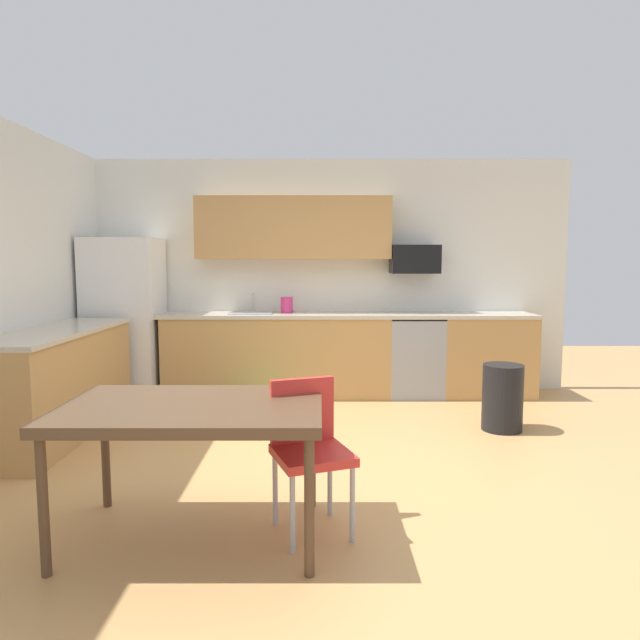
{
  "coord_description": "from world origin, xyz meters",
  "views": [
    {
      "loc": [
        -0.0,
        -3.98,
        1.52
      ],
      "look_at": [
        0.0,
        1.0,
        1.0
      ],
      "focal_mm": 31.3,
      "sensor_mm": 36.0,
      "label": 1
    }
  ],
  "objects_px": {
    "refrigerator": "(125,319)",
    "microwave": "(414,259)",
    "dining_table": "(193,415)",
    "trash_bin": "(502,397)",
    "kettle": "(287,306)",
    "chair_near_table": "(309,442)",
    "oven_range": "(414,356)"
  },
  "relations": [
    {
      "from": "trash_bin",
      "to": "kettle",
      "type": "height_order",
      "value": "kettle"
    },
    {
      "from": "microwave",
      "to": "kettle",
      "type": "xyz_separation_m",
      "value": [
        -1.46,
        -0.05,
        -0.53
      ]
    },
    {
      "from": "trash_bin",
      "to": "kettle",
      "type": "distance_m",
      "value": 2.57
    },
    {
      "from": "oven_range",
      "to": "dining_table",
      "type": "height_order",
      "value": "oven_range"
    },
    {
      "from": "oven_range",
      "to": "chair_near_table",
      "type": "bearing_deg",
      "value": -109.64
    },
    {
      "from": "trash_bin",
      "to": "kettle",
      "type": "relative_size",
      "value": 3.0
    },
    {
      "from": "refrigerator",
      "to": "microwave",
      "type": "xyz_separation_m",
      "value": [
        3.26,
        0.18,
        0.66
      ]
    },
    {
      "from": "oven_range",
      "to": "trash_bin",
      "type": "bearing_deg",
      "value": -66.9
    },
    {
      "from": "refrigerator",
      "to": "chair_near_table",
      "type": "distance_m",
      "value": 3.79
    },
    {
      "from": "microwave",
      "to": "dining_table",
      "type": "xyz_separation_m",
      "value": [
        -1.77,
        -3.42,
        -0.85
      ]
    },
    {
      "from": "dining_table",
      "to": "chair_near_table",
      "type": "distance_m",
      "value": 0.66
    },
    {
      "from": "kettle",
      "to": "chair_near_table",
      "type": "bearing_deg",
      "value": -84.51
    },
    {
      "from": "refrigerator",
      "to": "microwave",
      "type": "height_order",
      "value": "refrigerator"
    },
    {
      "from": "oven_range",
      "to": "kettle",
      "type": "bearing_deg",
      "value": 178.03
    },
    {
      "from": "dining_table",
      "to": "oven_range",
      "type": "bearing_deg",
      "value": 61.94
    },
    {
      "from": "dining_table",
      "to": "kettle",
      "type": "distance_m",
      "value": 3.4
    },
    {
      "from": "dining_table",
      "to": "kettle",
      "type": "bearing_deg",
      "value": 84.71
    },
    {
      "from": "oven_range",
      "to": "dining_table",
      "type": "distance_m",
      "value": 3.77
    },
    {
      "from": "oven_range",
      "to": "dining_table",
      "type": "xyz_separation_m",
      "value": [
        -1.77,
        -3.32,
        0.24
      ]
    },
    {
      "from": "refrigerator",
      "to": "microwave",
      "type": "relative_size",
      "value": 3.29
    },
    {
      "from": "chair_near_table",
      "to": "microwave",
      "type": "bearing_deg",
      "value": 70.91
    },
    {
      "from": "refrigerator",
      "to": "kettle",
      "type": "xyz_separation_m",
      "value": [
        1.8,
        0.13,
        0.13
      ]
    },
    {
      "from": "chair_near_table",
      "to": "trash_bin",
      "type": "xyz_separation_m",
      "value": [
        1.72,
        1.86,
        -0.2
      ]
    },
    {
      "from": "dining_table",
      "to": "trash_bin",
      "type": "distance_m",
      "value": 3.09
    },
    {
      "from": "refrigerator",
      "to": "kettle",
      "type": "distance_m",
      "value": 1.81
    },
    {
      "from": "refrigerator",
      "to": "trash_bin",
      "type": "bearing_deg",
      "value": -18.25
    },
    {
      "from": "oven_range",
      "to": "trash_bin",
      "type": "relative_size",
      "value": 1.52
    },
    {
      "from": "refrigerator",
      "to": "dining_table",
      "type": "relative_size",
      "value": 1.27
    },
    {
      "from": "microwave",
      "to": "chair_near_table",
      "type": "xyz_separation_m",
      "value": [
        -1.14,
        -3.31,
        -1.04
      ]
    },
    {
      "from": "microwave",
      "to": "chair_near_table",
      "type": "relative_size",
      "value": 0.64
    },
    {
      "from": "oven_range",
      "to": "chair_near_table",
      "type": "distance_m",
      "value": 3.4
    },
    {
      "from": "chair_near_table",
      "to": "refrigerator",
      "type": "bearing_deg",
      "value": 124.07
    }
  ]
}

